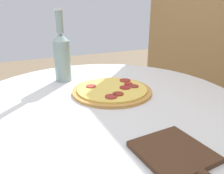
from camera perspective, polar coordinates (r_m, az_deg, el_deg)
The scene contains 4 objects.
table at distance 0.84m, azimuth -2.39°, elevation -14.56°, with size 0.94×0.94×0.71m.
pizza at distance 0.79m, azimuth 0.05°, elevation -0.82°, with size 0.29×0.29×0.02m.
beer_bottle at distance 0.92m, azimuth -12.90°, elevation 8.19°, with size 0.07×0.07×0.29m.
pizza_paddle at distance 0.48m, azimuth 18.50°, elevation -17.89°, with size 0.30×0.15×0.02m.
Camera 1 is at (0.64, -0.26, 1.00)m, focal length 35.00 mm.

